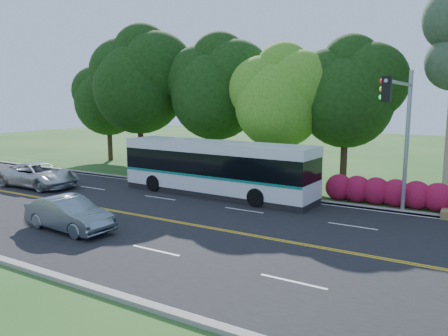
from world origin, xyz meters
The scene contains 12 objects.
ground centered at (0.00, 0.00, 0.00)m, with size 120.00×120.00×0.00m, color #1F4A18.
road centered at (0.00, 0.00, 0.01)m, with size 60.00×14.00×0.02m, color black.
curb_north centered at (0.00, 7.15, 0.07)m, with size 60.00×0.30×0.15m, color gray.
curb_south centered at (0.00, -7.15, 0.07)m, with size 60.00×0.30×0.15m, color gray.
grass_verge centered at (0.00, 9.00, 0.05)m, with size 60.00×4.00×0.10m, color #1F4A18.
lane_markings centered at (-0.09, 0.00, 0.02)m, with size 57.60×13.82×0.00m.
tree_row centered at (-5.15, 12.13, 6.73)m, with size 44.70×9.10×13.84m.
bougainvillea_hedge centered at (7.18, 8.15, 0.72)m, with size 9.50×2.25×1.50m.
traffic_signal centered at (6.49, 5.40, 4.67)m, with size 0.42×6.10×7.00m.
transit_bus centered at (-3.63, 5.80, 1.58)m, with size 12.17×3.19×3.16m.
sedan centered at (-5.36, -3.39, 0.74)m, with size 1.53×4.39×1.45m, color slate.
suv centered at (-14.74, 1.99, 0.80)m, with size 2.57×5.58×1.55m, color silver.
Camera 1 is at (9.74, -15.63, 5.63)m, focal length 35.00 mm.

